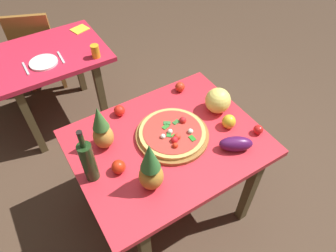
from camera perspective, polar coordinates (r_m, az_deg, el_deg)
ground_plane at (r=2.47m, az=-0.07°, el=-13.73°), size 10.00×10.00×0.00m
display_table at (r=1.93m, az=-0.08°, el=-4.51°), size 1.14×0.90×0.73m
background_table at (r=2.81m, az=-21.56°, el=10.54°), size 0.97×0.71×0.73m
dining_chair at (r=3.38m, az=-23.38°, el=13.72°), size 0.52×0.52×0.85m
pizza_board at (r=1.87m, az=0.81°, el=-1.73°), size 0.45×0.45×0.02m
pizza at (r=1.85m, az=0.91°, el=-1.22°), size 0.41×0.41×0.06m
wine_bottle at (r=1.64m, az=-14.71°, el=-6.44°), size 0.08×0.08×0.37m
pineapple_left at (r=1.55m, az=-3.28°, el=-7.98°), size 0.13×0.13×0.34m
pineapple_right at (r=1.77m, az=-12.33°, el=-0.71°), size 0.12×0.12×0.31m
melon at (r=2.01m, az=9.35°, el=4.74°), size 0.17×0.17×0.17m
bell_pepper at (r=1.94m, az=11.36°, el=0.81°), size 0.09×0.09×0.09m
eggplant at (r=1.83m, az=12.62°, el=-3.28°), size 0.22×0.18×0.09m
tomato_near_board at (r=2.01m, az=-9.12°, el=2.89°), size 0.07×0.07×0.07m
tomato_at_corner at (r=2.17m, az=2.26°, el=7.34°), size 0.07×0.07×0.07m
tomato_beside_pepper at (r=1.72m, az=-9.27°, el=-7.56°), size 0.08×0.08×0.08m
tomato_by_bottle at (r=1.96m, az=16.59°, el=-0.66°), size 0.06×0.06×0.06m
drinking_glass_juice at (r=2.55m, az=-13.48°, el=13.50°), size 0.07×0.07×0.11m
dinner_plate at (r=2.63m, az=-22.33°, el=10.98°), size 0.22×0.22×0.02m
fork_utensil at (r=2.63m, az=-25.16°, el=9.74°), size 0.02×0.18×0.01m
knife_utensil at (r=2.65m, az=-19.45°, el=12.05°), size 0.02×0.18×0.01m
napkin_folded at (r=2.99m, az=-16.23°, el=17.06°), size 0.17×0.15×0.01m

